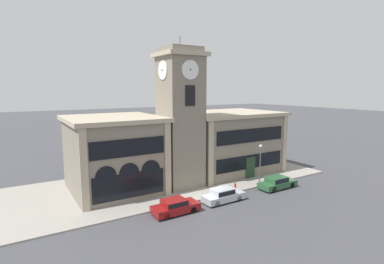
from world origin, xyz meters
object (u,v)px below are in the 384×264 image
(parked_car_near, at_px, (175,206))
(fire_hydrant, at_px, (235,187))
(parked_car_far, at_px, (277,182))
(parked_car_mid, at_px, (223,195))
(street_lamp, at_px, (260,158))

(parked_car_near, xyz_separation_m, fire_hydrant, (8.61, 1.73, -0.14))
(parked_car_far, bearing_deg, parked_car_mid, 179.54)
(parked_car_far, height_order, street_lamp, street_lamp)
(parked_car_mid, bearing_deg, street_lamp, 13.44)
(fire_hydrant, bearing_deg, street_lamp, -1.18)
(street_lamp, xyz_separation_m, fire_hydrant, (-3.65, 0.07, -2.86))
(parked_car_near, distance_m, parked_car_far, 13.41)
(parked_car_mid, bearing_deg, parked_car_far, -0.46)
(parked_car_near, xyz_separation_m, street_lamp, (12.26, 1.66, 2.71))
(parked_car_mid, relative_size, street_lamp, 0.93)
(parked_car_near, xyz_separation_m, parked_car_far, (13.41, -0.00, 0.03))
(street_lamp, bearing_deg, fire_hydrant, 178.82)
(parked_car_near, relative_size, fire_hydrant, 5.09)
(parked_car_far, bearing_deg, fire_hydrant, 159.68)
(parked_car_mid, distance_m, parked_car_far, 7.84)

